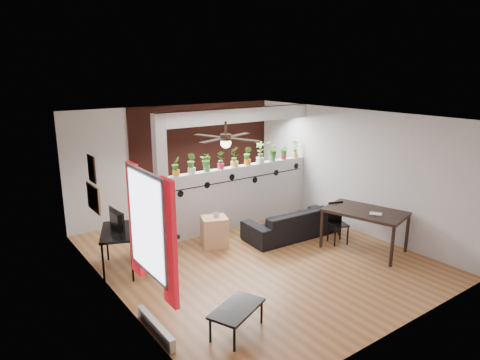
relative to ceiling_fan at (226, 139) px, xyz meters
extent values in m
cube|color=brown|center=(0.80, 0.30, -2.36)|extent=(6.30, 7.10, 0.10)
cube|color=#B7B7BA|center=(0.80, 3.32, -1.01)|extent=(6.30, 0.04, 2.90)
cube|color=#B7B7BA|center=(0.80, -2.72, -1.01)|extent=(6.30, 0.04, 2.90)
cube|color=#B7B7BA|center=(-1.82, 0.30, -1.01)|extent=(0.04, 7.10, 2.90)
cube|color=#B7B7BA|center=(3.42, 0.30, -1.01)|extent=(0.04, 7.10, 2.90)
cube|color=white|center=(0.80, 0.30, 0.34)|extent=(6.30, 7.10, 0.10)
cube|color=#BCBCC1|center=(1.60, 1.80, -1.64)|extent=(3.60, 0.18, 1.35)
cube|color=silver|center=(1.60, 1.80, 0.14)|extent=(3.60, 0.18, 0.30)
cube|color=#BCBCC1|center=(-0.31, 1.80, -1.01)|extent=(0.22, 0.20, 2.60)
cube|color=brown|center=(1.60, 3.27, -1.01)|extent=(3.90, 0.05, 2.60)
cube|color=black|center=(1.60, 1.70, -1.23)|extent=(3.31, 0.01, 0.02)
cylinder|color=black|center=(0.05, 1.70, -1.31)|extent=(0.14, 0.01, 0.14)
cylinder|color=black|center=(0.67, 1.70, -1.23)|extent=(0.14, 0.01, 0.14)
cylinder|color=black|center=(1.29, 1.70, -1.15)|extent=(0.14, 0.01, 0.14)
cylinder|color=black|center=(1.91, 1.70, -1.31)|extent=(0.14, 0.01, 0.14)
cylinder|color=black|center=(2.53, 1.70, -1.23)|extent=(0.14, 0.01, 0.14)
cylinder|color=black|center=(3.15, 1.70, -1.15)|extent=(0.14, 0.01, 0.14)
cube|color=white|center=(-1.78, -0.90, -0.76)|extent=(0.02, 0.95, 1.25)
cube|color=silver|center=(-1.77, -0.90, -0.76)|extent=(0.04, 1.05, 1.35)
cube|color=red|center=(-1.73, -1.40, -0.86)|extent=(0.06, 0.30, 1.55)
cube|color=red|center=(-1.73, -0.40, -0.86)|extent=(0.06, 0.30, 1.55)
cube|color=silver|center=(-1.74, -0.90, -2.22)|extent=(0.08, 1.00, 0.18)
cube|color=#997049|center=(-1.78, 1.25, -0.96)|extent=(0.03, 0.60, 0.45)
cube|color=#8C7259|center=(-1.78, 1.20, -0.46)|extent=(0.03, 0.30, 0.40)
cube|color=black|center=(-1.78, 1.20, -0.46)|extent=(0.02, 0.34, 0.44)
cylinder|color=black|center=(0.00, 0.00, 0.19)|extent=(0.04, 0.04, 0.20)
cylinder|color=black|center=(0.00, 0.00, 0.04)|extent=(0.18, 0.18, 0.10)
sphere|color=white|center=(0.00, 0.00, -0.05)|extent=(0.17, 0.17, 0.17)
cube|color=black|center=(0.32, 0.12, 0.03)|extent=(0.55, 0.29, 0.01)
cube|color=black|center=(-0.12, 0.32, 0.03)|extent=(0.29, 0.55, 0.01)
cube|color=black|center=(-0.32, -0.12, 0.03)|extent=(0.55, 0.29, 0.01)
cube|color=black|center=(0.12, -0.32, 0.03)|extent=(0.29, 0.55, 0.01)
cylinder|color=orange|center=(0.02, 1.80, -0.90)|extent=(0.14, 0.14, 0.12)
imported|color=#255A19|center=(0.02, 1.80, -0.72)|extent=(0.21, 0.18, 0.29)
cylinder|color=silver|center=(0.37, 1.80, -0.90)|extent=(0.16, 0.16, 0.12)
imported|color=#255A19|center=(0.37, 1.80, -0.70)|extent=(0.23, 0.26, 0.33)
cylinder|color=green|center=(0.72, 1.80, -0.90)|extent=(0.13, 0.13, 0.12)
imported|color=#255A19|center=(0.72, 1.80, -0.73)|extent=(0.22, 0.24, 0.28)
cylinder|color=#B81D41|center=(1.07, 1.80, -0.90)|extent=(0.14, 0.14, 0.12)
imported|color=#255A19|center=(1.07, 1.80, -0.72)|extent=(0.24, 0.22, 0.29)
cylinder|color=gold|center=(1.42, 1.80, -0.90)|extent=(0.16, 0.16, 0.12)
imported|color=#255A19|center=(1.42, 1.80, -0.69)|extent=(0.26, 0.22, 0.35)
cylinder|color=orange|center=(1.78, 1.80, -0.90)|extent=(0.15, 0.15, 0.12)
imported|color=#255A19|center=(1.78, 1.80, -0.71)|extent=(0.24, 0.26, 0.31)
cylinder|color=white|center=(2.13, 1.80, -0.90)|extent=(0.18, 0.18, 0.12)
imported|color=#255A19|center=(2.13, 1.80, -0.67)|extent=(0.31, 0.32, 0.38)
cylinder|color=#359145|center=(2.48, 1.80, -0.90)|extent=(0.16, 0.16, 0.12)
imported|color=#255A19|center=(2.48, 1.80, -0.70)|extent=(0.23, 0.18, 0.33)
cylinder|color=red|center=(2.83, 1.80, -0.90)|extent=(0.12, 0.12, 0.12)
imported|color=#255A19|center=(2.83, 1.80, -0.73)|extent=(0.22, 0.22, 0.26)
cylinder|color=#D4CE4B|center=(3.18, 1.80, -0.90)|extent=(0.15, 0.15, 0.12)
imported|color=#255A19|center=(3.18, 1.80, -0.71)|extent=(0.26, 0.27, 0.32)
imported|color=black|center=(2.04, 0.62, -2.03)|extent=(1.98, 0.88, 0.57)
cube|color=tan|center=(0.46, 1.11, -2.02)|extent=(0.61, 0.57, 0.60)
imported|color=gray|center=(0.51, 1.11, -1.67)|extent=(0.13, 0.13, 0.09)
cube|color=black|center=(-1.45, 1.17, -1.60)|extent=(0.88, 1.14, 0.04)
cylinder|color=black|center=(-1.84, 0.83, -1.97)|extent=(0.03, 0.03, 0.70)
cylinder|color=black|center=(-1.42, 0.65, -1.97)|extent=(0.03, 0.03, 0.70)
cylinder|color=black|center=(-1.48, 1.69, -1.97)|extent=(0.03, 0.03, 0.70)
cylinder|color=black|center=(-1.06, 1.52, -1.97)|extent=(0.03, 0.03, 0.70)
imported|color=black|center=(-1.45, 1.32, -1.49)|extent=(0.31, 0.07, 0.18)
cylinder|color=black|center=(-0.63, 1.06, -2.28)|extent=(0.49, 0.49, 0.04)
cylinder|color=black|center=(-0.63, 1.06, -2.07)|extent=(0.06, 0.06, 0.41)
cube|color=black|center=(-0.63, 1.06, -1.85)|extent=(0.43, 0.43, 0.07)
cube|color=black|center=(-0.65, 1.24, -1.58)|extent=(0.38, 0.09, 0.45)
cube|color=black|center=(2.69, -0.72, -1.54)|extent=(1.25, 1.64, 0.05)
cylinder|color=black|center=(2.50, -1.49, -1.94)|extent=(0.06, 0.06, 0.74)
cylinder|color=black|center=(3.27, -1.27, -1.94)|extent=(0.06, 0.06, 0.74)
cylinder|color=black|center=(2.12, -0.16, -1.94)|extent=(0.06, 0.06, 0.74)
cylinder|color=black|center=(2.89, 0.06, -1.94)|extent=(0.06, 0.06, 0.74)
imported|color=gray|center=(2.59, -1.02, -1.51)|extent=(0.25, 0.27, 0.02)
cube|color=black|center=(2.54, -0.21, -1.92)|extent=(0.42, 0.42, 0.03)
cube|color=black|center=(2.58, -0.07, -1.70)|extent=(0.31, 0.12, 0.42)
cube|color=black|center=(2.36, -0.30, -2.12)|extent=(0.03, 0.03, 0.40)
cube|color=black|center=(2.63, -0.39, -2.12)|extent=(0.03, 0.03, 0.40)
cube|color=black|center=(2.45, -0.04, -1.91)|extent=(0.03, 0.03, 0.81)
cube|color=black|center=(2.71, -0.12, -1.91)|extent=(0.03, 0.03, 0.81)
cube|color=black|center=(-0.85, -1.50, -1.96)|extent=(0.90, 0.72, 0.04)
cylinder|color=black|center=(-1.10, -1.80, -2.15)|extent=(0.04, 0.04, 0.33)
cylinder|color=black|center=(-0.45, -1.52, -2.15)|extent=(0.04, 0.04, 0.33)
cylinder|color=black|center=(-1.25, -1.47, -2.15)|extent=(0.04, 0.04, 0.33)
cylinder|color=black|center=(-0.59, -1.19, -2.15)|extent=(0.04, 0.04, 0.33)
camera|label=1|loc=(-3.73, -5.58, 1.08)|focal=32.00mm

